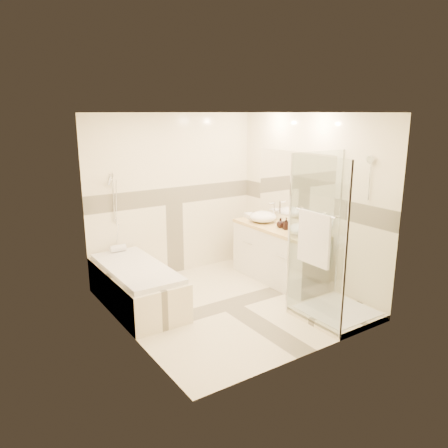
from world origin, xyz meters
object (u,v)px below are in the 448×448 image
vessel_sink_far (303,229)px  shower_enclosure (328,279)px  vanity (279,254)px  amenity_bottle_b (280,223)px  vessel_sink_near (263,217)px  bathtub (136,284)px  amenity_bottle_a (286,224)px

vessel_sink_far → shower_enclosure: bearing=-109.8°
vanity → amenity_bottle_b: 0.50m
vanity → vessel_sink_far: 0.72m
vanity → shower_enclosure: bearing=-103.0°
vessel_sink_near → vessel_sink_far: (0.00, -0.88, -0.00)m
bathtub → vessel_sink_far: 2.38m
shower_enclosure → vessel_sink_far: shower_enclosure is taller
vanity → vessel_sink_near: vessel_sink_near is taller
vanity → vessel_sink_far: size_ratio=4.04×
vessel_sink_near → amenity_bottle_a: (0.00, -0.54, 0.00)m
vessel_sink_far → vanity: bearing=87.8°
vessel_sink_far → amenity_bottle_a: amenity_bottle_a is taller
amenity_bottle_b → shower_enclosure: bearing=-102.5°
vessel_sink_near → amenity_bottle_b: size_ratio=2.87×
shower_enclosure → amenity_bottle_a: size_ratio=11.46×
amenity_bottle_b → bathtub: bearing=169.5°
vanity → vessel_sink_near: (-0.02, 0.37, 0.51)m
amenity_bottle_b → amenity_bottle_a: bearing=-90.0°
vessel_sink_far → amenity_bottle_b: bearing=90.0°
amenity_bottle_b → vessel_sink_far: bearing=-90.0°
bathtub → amenity_bottle_a: 2.28m
vanity → shower_enclosure: (-0.29, -1.27, 0.08)m
vanity → bathtub: bearing=170.8°
bathtub → amenity_bottle_a: amenity_bottle_a is taller
vanity → vessel_sink_near: size_ratio=3.83×
vanity → shower_enclosure: 1.31m
vanity → amenity_bottle_a: (-0.02, -0.17, 0.51)m
vessel_sink_near → bathtub: bearing=-179.5°
vanity → amenity_bottle_a: bearing=-96.8°
amenity_bottle_a → amenity_bottle_b: bearing=90.0°
shower_enclosure → amenity_bottle_a: (0.27, 1.10, 0.43)m
amenity_bottle_a → shower_enclosure: bearing=-103.9°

